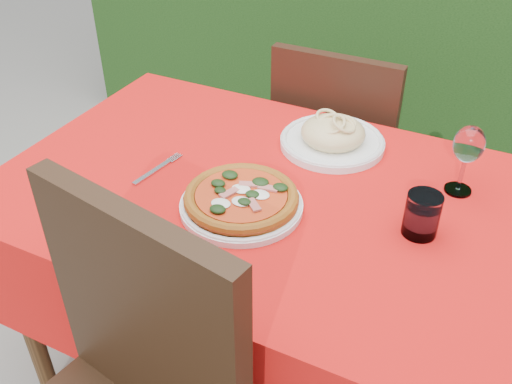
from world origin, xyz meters
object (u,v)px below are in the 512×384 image
at_px(chair_far, 338,152).
at_px(pasta_plate, 333,137).
at_px(wine_glass, 468,147).
at_px(fork, 153,172).
at_px(water_glass, 422,217).
at_px(pizza_plate, 241,200).

relative_size(chair_far, pasta_plate, 3.22).
distance_m(pasta_plate, wine_glass, 0.36).
bearing_deg(fork, water_glass, 13.93).
bearing_deg(pizza_plate, water_glass, 13.74).
height_order(pizza_plate, water_glass, water_glass).
height_order(pizza_plate, fork, pizza_plate).
distance_m(chair_far, pizza_plate, 0.75).
xyz_separation_m(pizza_plate, fork, (-0.27, 0.03, -0.02)).
bearing_deg(chair_far, water_glass, 122.15).
bearing_deg(fork, pizza_plate, 1.74).
xyz_separation_m(chair_far, fork, (-0.27, -0.67, 0.24)).
relative_size(pasta_plate, water_glass, 2.82).
relative_size(water_glass, wine_glass, 0.57).
bearing_deg(water_glass, chair_far, 122.25).
distance_m(water_glass, wine_glass, 0.22).
height_order(chair_far, fork, chair_far).
bearing_deg(pizza_plate, wine_glass, 34.11).
height_order(water_glass, fork, water_glass).
bearing_deg(chair_far, fork, 67.79).
bearing_deg(water_glass, wine_glass, 76.75).
height_order(chair_far, wine_glass, wine_glass).
height_order(chair_far, pizza_plate, chair_far).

